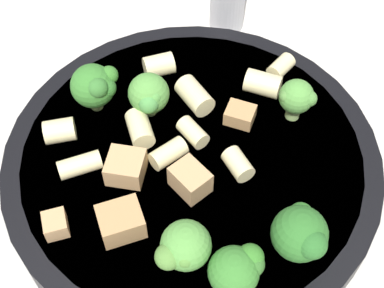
# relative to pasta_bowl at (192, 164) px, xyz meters

# --- Properties ---
(ground_plane) EXTENTS (2.00, 2.00, 0.00)m
(ground_plane) POSITION_rel_pasta_bowl_xyz_m (0.00, 0.00, -0.02)
(ground_plane) COLOR beige
(pasta_bowl) EXTENTS (0.27, 0.27, 0.03)m
(pasta_bowl) POSITION_rel_pasta_bowl_xyz_m (0.00, 0.00, 0.00)
(pasta_bowl) COLOR black
(pasta_bowl) RESTS_ON ground_plane
(broccoli_floret_0) EXTENTS (0.03, 0.03, 0.04)m
(broccoli_floret_0) POSITION_rel_pasta_bowl_xyz_m (0.03, -0.03, 0.03)
(broccoli_floret_0) COLOR #93B766
(broccoli_floret_0) RESTS_ON pasta_bowl
(broccoli_floret_1) EXTENTS (0.03, 0.04, 0.04)m
(broccoli_floret_1) POSITION_rel_pasta_bowl_xyz_m (-0.07, 0.07, 0.04)
(broccoli_floret_1) COLOR #84AD60
(broccoli_floret_1) RESTS_ON pasta_bowl
(broccoli_floret_2) EXTENTS (0.03, 0.03, 0.04)m
(broccoli_floret_2) POSITION_rel_pasta_bowl_xyz_m (0.07, -0.04, 0.04)
(broccoli_floret_2) COLOR #93B766
(broccoli_floret_2) RESTS_ON pasta_bowl
(broccoli_floret_3) EXTENTS (0.03, 0.03, 0.03)m
(broccoli_floret_3) POSITION_rel_pasta_bowl_xyz_m (-0.03, 0.09, 0.03)
(broccoli_floret_3) COLOR #93B766
(broccoli_floret_3) RESTS_ON pasta_bowl
(broccoli_floret_4) EXTENTS (0.03, 0.03, 0.04)m
(broccoli_floret_4) POSITION_rel_pasta_bowl_xyz_m (0.00, 0.08, 0.04)
(broccoli_floret_4) COLOR #84AD60
(broccoli_floret_4) RESTS_ON pasta_bowl
(broccoli_floret_5) EXTENTS (0.03, 0.03, 0.03)m
(broccoli_floret_5) POSITION_rel_pasta_bowl_xyz_m (-0.07, -0.04, 0.03)
(broccoli_floret_5) COLOR #93B766
(broccoli_floret_5) RESTS_ON pasta_bowl
(rigatoni_0) EXTENTS (0.03, 0.02, 0.02)m
(rigatoni_0) POSITION_rel_pasta_bowl_xyz_m (0.03, -0.08, 0.02)
(rigatoni_0) COLOR beige
(rigatoni_0) RESTS_ON pasta_bowl
(rigatoni_1) EXTENTS (0.03, 0.03, 0.02)m
(rigatoni_1) POSITION_rel_pasta_bowl_xyz_m (-0.05, -0.06, 0.02)
(rigatoni_1) COLOR beige
(rigatoni_1) RESTS_ON pasta_bowl
(rigatoni_2) EXTENTS (0.03, 0.02, 0.01)m
(rigatoni_2) POSITION_rel_pasta_bowl_xyz_m (0.08, 0.02, 0.02)
(rigatoni_2) COLOR beige
(rigatoni_2) RESTS_ON pasta_bowl
(rigatoni_3) EXTENTS (0.02, 0.02, 0.02)m
(rigatoni_3) POSITION_rel_pasta_bowl_xyz_m (0.09, -0.01, 0.02)
(rigatoni_3) COLOR beige
(rigatoni_3) RESTS_ON pasta_bowl
(rigatoni_4) EXTENTS (0.03, 0.03, 0.01)m
(rigatoni_4) POSITION_rel_pasta_bowl_xyz_m (0.02, 0.01, 0.02)
(rigatoni_4) COLOR beige
(rigatoni_4) RESTS_ON pasta_bowl
(rigatoni_5) EXTENTS (0.02, 0.03, 0.02)m
(rigatoni_5) POSITION_rel_pasta_bowl_xyz_m (0.04, -0.01, 0.02)
(rigatoni_5) COLOR beige
(rigatoni_5) RESTS_ON pasta_bowl
(rigatoni_6) EXTENTS (0.02, 0.03, 0.01)m
(rigatoni_6) POSITION_rel_pasta_bowl_xyz_m (-0.03, 0.01, 0.02)
(rigatoni_6) COLOR beige
(rigatoni_6) RESTS_ON pasta_bowl
(rigatoni_7) EXTENTS (0.02, 0.03, 0.01)m
(rigatoni_7) POSITION_rel_pasta_bowl_xyz_m (0.00, -0.01, 0.02)
(rigatoni_7) COLOR beige
(rigatoni_7) RESTS_ON pasta_bowl
(rigatoni_8) EXTENTS (0.02, 0.02, 0.01)m
(rigatoni_8) POSITION_rel_pasta_bowl_xyz_m (-0.07, -0.08, 0.02)
(rigatoni_8) COLOR beige
(rigatoni_8) RESTS_ON pasta_bowl
(rigatoni_9) EXTENTS (0.03, 0.03, 0.02)m
(rigatoni_9) POSITION_rel_pasta_bowl_xyz_m (0.00, -0.05, 0.02)
(rigatoni_9) COLOR beige
(rigatoni_9) RESTS_ON pasta_bowl
(chicken_chunk_0) EXTENTS (0.02, 0.02, 0.01)m
(chicken_chunk_0) POSITION_rel_pasta_bowl_xyz_m (0.08, 0.06, 0.02)
(chicken_chunk_0) COLOR tan
(chicken_chunk_0) RESTS_ON pasta_bowl
(chicken_chunk_1) EXTENTS (0.03, 0.03, 0.02)m
(chicken_chunk_1) POSITION_rel_pasta_bowl_xyz_m (0.00, 0.03, 0.02)
(chicken_chunk_1) COLOR tan
(chicken_chunk_1) RESTS_ON pasta_bowl
(chicken_chunk_2) EXTENTS (0.03, 0.03, 0.02)m
(chicken_chunk_2) POSITION_rel_pasta_bowl_xyz_m (0.04, 0.02, 0.02)
(chicken_chunk_2) COLOR tan
(chicken_chunk_2) RESTS_ON pasta_bowl
(chicken_chunk_3) EXTENTS (0.03, 0.03, 0.02)m
(chicken_chunk_3) POSITION_rel_pasta_bowl_xyz_m (0.04, 0.06, 0.02)
(chicken_chunk_3) COLOR tan
(chicken_chunk_3) RESTS_ON pasta_bowl
(chicken_chunk_4) EXTENTS (0.02, 0.02, 0.01)m
(chicken_chunk_4) POSITION_rel_pasta_bowl_xyz_m (-0.03, -0.03, 0.02)
(chicken_chunk_4) COLOR tan
(chicken_chunk_4) RESTS_ON pasta_bowl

